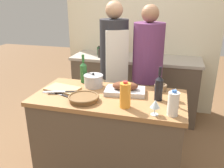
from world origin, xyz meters
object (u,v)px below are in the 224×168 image
(roasting_pan, at_px, (125,89))
(person_cook_guest, at_px, (147,71))
(condiment_bottle_extra, at_px, (121,53))
(wine_bottle_dark, at_px, (84,72))
(mixing_bowl, at_px, (161,87))
(cutting_board, at_px, (63,89))
(knife_chef, at_px, (63,92))
(wicker_basket, at_px, (84,98))
(wine_bottle_green, at_px, (159,87))
(wine_glass_left, at_px, (155,104))
(stock_pot, at_px, (94,81))
(condiment_bottle_tall, at_px, (99,51))
(milk_jug, at_px, (173,104))
(stand_mixer, at_px, (117,48))
(person_cook_aproned, at_px, (114,67))
(wine_glass_right, at_px, (175,92))
(knife_paring, at_px, (54,93))
(condiment_bottle_short, at_px, (100,53))
(juice_jug, at_px, (125,95))
(knife_bread, at_px, (61,95))

(roasting_pan, xyz_separation_m, person_cook_guest, (0.13, 0.66, -0.00))
(condiment_bottle_extra, distance_m, person_cook_guest, 0.69)
(wine_bottle_dark, height_order, person_cook_guest, person_cook_guest)
(roasting_pan, xyz_separation_m, mixing_bowl, (0.32, 0.17, -0.01))
(cutting_board, distance_m, knife_chef, 0.11)
(wicker_basket, distance_m, wine_bottle_green, 0.67)
(roasting_pan, distance_m, wine_glass_left, 0.49)
(stock_pot, distance_m, wine_bottle_dark, 0.19)
(roasting_pan, bearing_deg, condiment_bottle_tall, 117.69)
(milk_jug, relative_size, condiment_bottle_extra, 1.21)
(milk_jug, height_order, wine_glass_left, milk_jug)
(stand_mixer, bearing_deg, person_cook_aproned, -78.73)
(wine_bottle_green, xyz_separation_m, wine_bottle_dark, (-0.82, 0.26, -0.00))
(cutting_board, bearing_deg, wine_glass_right, 0.75)
(knife_chef, xyz_separation_m, condiment_bottle_extra, (0.25, 1.34, 0.09))
(knife_chef, bearing_deg, person_cook_aproned, 70.01)
(roasting_pan, distance_m, wine_glass_right, 0.47)
(stock_pot, xyz_separation_m, condiment_bottle_extra, (0.03, 1.08, 0.05))
(mixing_bowl, height_order, knife_paring, mixing_bowl)
(condiment_bottle_tall, bearing_deg, wicker_basket, -76.45)
(wine_bottle_dark, xyz_separation_m, wine_glass_left, (0.82, -0.56, -0.03))
(mixing_bowl, height_order, person_cook_aproned, person_cook_aproned)
(condiment_bottle_extra, bearing_deg, knife_chef, -100.61)
(roasting_pan, distance_m, person_cook_aproned, 0.70)
(person_cook_guest, bearing_deg, condiment_bottle_short, 154.42)
(knife_chef, xyz_separation_m, person_cook_aproned, (0.29, 0.80, 0.05))
(knife_chef, bearing_deg, milk_jug, -9.56)
(juice_jug, bearing_deg, stand_mixer, 106.50)
(wine_bottle_dark, relative_size, knife_chef, 1.09)
(wine_bottle_dark, relative_size, person_cook_guest, 0.18)
(roasting_pan, bearing_deg, stand_mixer, 107.35)
(condiment_bottle_tall, bearing_deg, person_cook_guest, -39.60)
(wine_bottle_dark, height_order, knife_paring, wine_bottle_dark)
(wicker_basket, relative_size, wine_glass_left, 2.20)
(mixing_bowl, xyz_separation_m, knife_paring, (-0.98, -0.35, -0.03))
(wine_bottle_green, xyz_separation_m, wine_glass_left, (-0.00, -0.30, -0.03))
(knife_paring, relative_size, condiment_bottle_short, 1.56)
(cutting_board, xyz_separation_m, stock_pot, (0.27, 0.16, 0.05))
(cutting_board, height_order, mixing_bowl, mixing_bowl)
(knife_chef, bearing_deg, knife_bread, -92.13)
(cutting_board, relative_size, knife_paring, 1.64)
(wine_bottle_green, height_order, person_cook_aproned, person_cook_aproned)
(condiment_bottle_short, bearing_deg, roasting_pan, -61.43)
(knife_bread, relative_size, condiment_bottle_tall, 1.50)
(wine_glass_right, distance_m, condiment_bottle_extra, 1.46)
(juice_jug, height_order, stand_mixer, stand_mixer)
(wicker_basket, xyz_separation_m, condiment_bottle_extra, (-0.00, 1.44, 0.08))
(condiment_bottle_tall, xyz_separation_m, person_cook_guest, (0.83, -0.69, -0.05))
(wine_bottle_green, relative_size, knife_chef, 1.10)
(roasting_pan, height_order, person_cook_guest, person_cook_guest)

